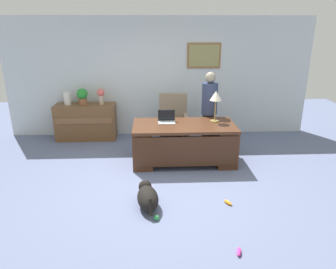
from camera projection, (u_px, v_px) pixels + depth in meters
ground_plane at (163, 183)px, 5.29m from camera, size 12.00×12.00×0.00m
back_wall at (159, 77)px, 7.29m from camera, size 7.00×0.16×2.70m
desk at (184, 142)px, 5.94m from camera, size 1.90×0.95×0.75m
credenza at (86, 122)px, 7.20m from camera, size 1.34×0.50×0.81m
armchair at (173, 123)px, 6.82m from camera, size 0.60×0.59×1.11m
person_standing at (209, 111)px, 6.44m from camera, size 0.32×0.32×1.63m
dog_lying at (147, 197)px, 4.55m from camera, size 0.38×0.72×0.30m
laptop at (167, 119)px, 5.97m from camera, size 0.32×0.22×0.22m
desk_lamp at (216, 98)px, 5.87m from camera, size 0.22×0.22×0.60m
vase_with_flowers at (101, 95)px, 7.01m from camera, size 0.17×0.17×0.35m
vase_empty at (67, 98)px, 7.00m from camera, size 0.15×0.15×0.28m
potted_plant at (82, 96)px, 7.00m from camera, size 0.24×0.24×0.36m
dog_toy_ball at (157, 218)px, 4.26m from camera, size 0.07×0.07×0.07m
dog_toy_bone at (228, 203)px, 4.65m from camera, size 0.13×0.16×0.05m
dog_toy_plush at (239, 252)px, 3.64m from camera, size 0.09×0.16×0.05m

